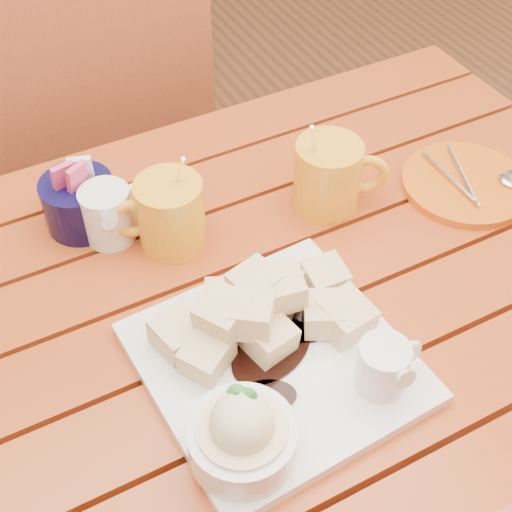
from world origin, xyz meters
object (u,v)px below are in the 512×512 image
dessert_plate (270,364)px  orange_saucer (466,183)px  table (254,345)px  coffee_mug_left (168,213)px  chair_far (87,155)px  coffee_mug_right (330,175)px

dessert_plate → orange_saucer: size_ratio=1.62×
table → coffee_mug_left: bearing=111.1°
orange_saucer → chair_far: chair_far is taller
dessert_plate → coffee_mug_left: bearing=92.2°
coffee_mug_right → chair_far: (-0.23, 0.54, -0.26)m
dessert_plate → orange_saucer: dessert_plate is taller
chair_far → dessert_plate: bearing=84.2°
table → coffee_mug_left: size_ratio=7.80×
dessert_plate → orange_saucer: (0.43, 0.17, -0.03)m
coffee_mug_right → table: bearing=-124.9°
coffee_mug_left → orange_saucer: (0.44, -0.10, -0.05)m
table → chair_far: size_ratio=1.23×
coffee_mug_right → chair_far: chair_far is taller
table → coffee_mug_right: (0.18, 0.11, 0.16)m
orange_saucer → table: bearing=-173.8°
orange_saucer → coffee_mug_left: bearing=167.0°
coffee_mug_left → coffee_mug_right: (0.23, -0.04, 0.00)m
table → orange_saucer: bearing=6.2°
chair_far → table: bearing=88.2°
table → coffee_mug_right: size_ratio=7.50×
coffee_mug_left → orange_saucer: bearing=4.3°
table → coffee_mug_left: (-0.06, 0.14, 0.16)m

